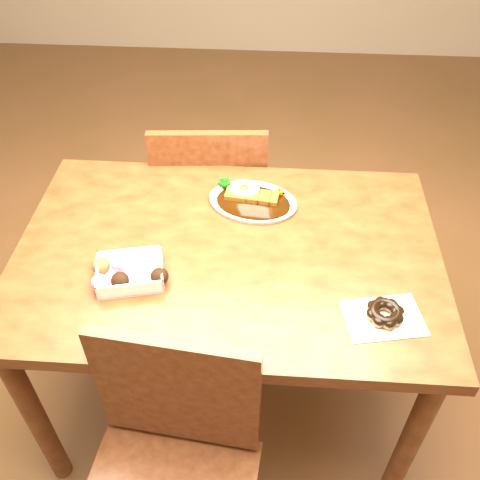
# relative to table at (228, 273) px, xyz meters

# --- Properties ---
(ground) EXTENTS (6.00, 6.00, 0.00)m
(ground) POSITION_rel_table_xyz_m (0.00, 0.00, -0.65)
(ground) COLOR brown
(ground) RESTS_ON ground
(table) EXTENTS (1.20, 0.80, 0.75)m
(table) POSITION_rel_table_xyz_m (0.00, 0.00, 0.00)
(table) COLOR #46200E
(table) RESTS_ON ground
(chair_far) EXTENTS (0.45, 0.45, 0.87)m
(chair_far) POSITION_rel_table_xyz_m (-0.11, 0.53, -0.17)
(chair_far) COLOR #46200E
(chair_far) RESTS_ON ground
(chair_near) EXTENTS (0.46, 0.46, 0.87)m
(chair_near) POSITION_rel_table_xyz_m (-0.10, -0.54, -0.17)
(chair_near) COLOR #46200E
(chair_near) RESTS_ON ground
(katsu_curry_plate) EXTENTS (0.30, 0.24, 0.05)m
(katsu_curry_plate) POSITION_rel_table_xyz_m (0.06, 0.21, 0.11)
(katsu_curry_plate) COLOR white
(katsu_curry_plate) RESTS_ON table
(donut_box) EXTENTS (0.21, 0.17, 0.05)m
(donut_box) POSITION_rel_table_xyz_m (-0.25, -0.13, 0.12)
(donut_box) COLOR white
(donut_box) RESTS_ON table
(pon_de_ring) EXTENTS (0.21, 0.17, 0.04)m
(pon_de_ring) POSITION_rel_table_xyz_m (0.41, -0.22, 0.12)
(pon_de_ring) COLOR silver
(pon_de_ring) RESTS_ON table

